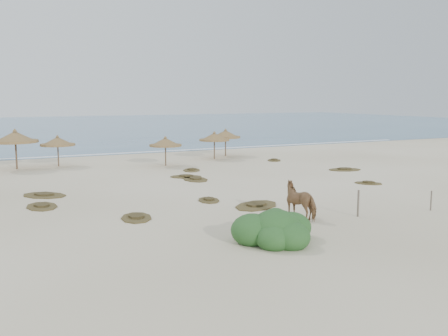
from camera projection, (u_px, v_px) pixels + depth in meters
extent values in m
plane|color=beige|center=(247.00, 205.00, 25.23)|extent=(160.00, 160.00, 0.00)
cube|color=#29547B|center=(50.00, 127.00, 91.79)|extent=(200.00, 100.00, 0.01)
cube|color=silver|center=(117.00, 154.00, 48.30)|extent=(70.00, 0.60, 0.01)
cylinder|color=brown|center=(58.00, 155.00, 39.31)|extent=(0.11, 0.11, 1.87)
cylinder|color=olive|center=(58.00, 145.00, 39.20)|extent=(3.43, 3.43, 0.16)
cone|color=olive|center=(58.00, 141.00, 39.15)|extent=(3.31, 3.31, 0.67)
cone|color=olive|center=(57.00, 136.00, 39.10)|extent=(0.32, 0.32, 0.20)
cylinder|color=brown|center=(16.00, 154.00, 37.66)|extent=(0.13, 0.13, 2.32)
cylinder|color=olive|center=(15.00, 141.00, 37.52)|extent=(3.69, 3.69, 0.20)
cone|color=olive|center=(15.00, 137.00, 37.47)|extent=(3.57, 3.57, 0.83)
cone|color=olive|center=(15.00, 130.00, 37.40)|extent=(0.40, 0.40, 0.24)
cylinder|color=brown|center=(166.00, 155.00, 39.55)|extent=(0.10, 0.10, 1.80)
cylinder|color=olive|center=(165.00, 145.00, 39.45)|extent=(3.13, 3.13, 0.15)
cone|color=olive|center=(165.00, 142.00, 39.41)|extent=(3.03, 3.03, 0.64)
cone|color=olive|center=(165.00, 137.00, 39.35)|extent=(0.31, 0.31, 0.19)
cylinder|color=brown|center=(214.00, 149.00, 43.87)|extent=(0.11, 0.11, 1.86)
cylinder|color=olive|center=(214.00, 140.00, 43.76)|extent=(3.27, 3.27, 0.16)
cone|color=olive|center=(214.00, 137.00, 43.72)|extent=(3.16, 3.16, 0.66)
cone|color=olive|center=(214.00, 132.00, 43.67)|extent=(0.32, 0.32, 0.19)
cylinder|color=brown|center=(226.00, 146.00, 46.22)|extent=(0.11, 0.11, 1.92)
cylinder|color=olive|center=(226.00, 137.00, 46.11)|extent=(3.21, 3.21, 0.16)
cone|color=olive|center=(226.00, 134.00, 46.06)|extent=(3.10, 3.10, 0.69)
cone|color=olive|center=(226.00, 129.00, 46.00)|extent=(0.33, 0.33, 0.20)
imported|color=#8E6040|center=(302.00, 200.00, 22.36)|extent=(1.40, 2.14, 1.66)
cylinder|color=brown|center=(358.00, 203.00, 22.75)|extent=(0.12, 0.12, 1.24)
cylinder|color=brown|center=(431.00, 201.00, 23.97)|extent=(0.07, 0.07, 0.98)
ellipsoid|color=#2C5F28|center=(276.00, 229.00, 18.65)|extent=(1.95, 1.95, 1.46)
ellipsoid|color=#2C5F28|center=(291.00, 227.00, 19.31)|extent=(1.56, 1.56, 1.17)
ellipsoid|color=#2C5F28|center=(253.00, 230.00, 18.66)|extent=(1.66, 1.66, 1.24)
ellipsoid|color=#2C5F28|center=(290.00, 237.00, 18.15)|extent=(1.46, 1.46, 1.10)
ellipsoid|color=#2C5F28|center=(274.00, 238.00, 18.07)|extent=(1.36, 1.36, 1.02)
ellipsoid|color=#2C5F28|center=(277.00, 227.00, 19.71)|extent=(1.17, 1.17, 0.88)
ellipsoid|color=#2C5F28|center=(276.00, 217.00, 19.16)|extent=(0.88, 0.88, 0.66)
ellipsoid|color=#2C5F28|center=(268.00, 219.00, 18.55)|extent=(0.78, 0.78, 0.58)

